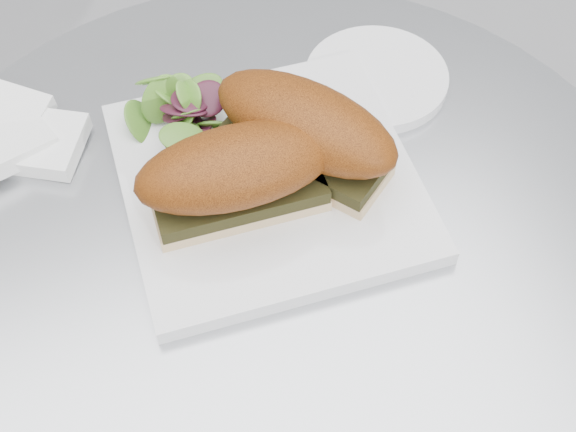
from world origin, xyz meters
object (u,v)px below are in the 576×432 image
sandwich_left (237,174)px  plate (268,180)px  saucer (377,78)px  sandwich_right (305,130)px

sandwich_left → plate: bearing=36.6°
saucer → plate: bearing=-150.8°
plate → saucer: bearing=29.2°
sandwich_left → sandwich_right: size_ratio=0.94×
sandwich_left → saucer: bearing=34.5°
sandwich_left → saucer: 0.22m
plate → sandwich_right: bearing=3.3°
sandwich_right → plate: bearing=-121.9°
sandwich_right → saucer: sandwich_right is taller
plate → sandwich_right: size_ratio=1.36×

